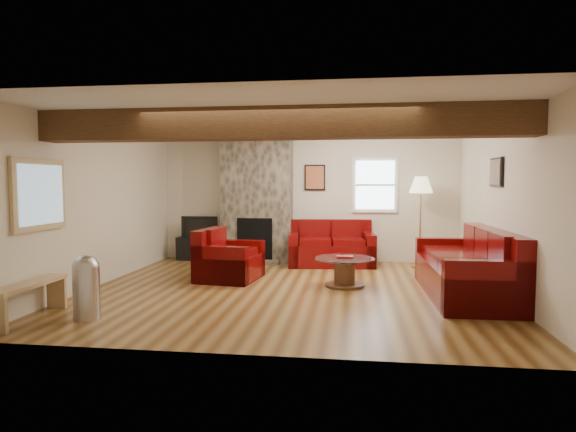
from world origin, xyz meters
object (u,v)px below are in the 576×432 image
at_px(loveseat, 331,243).
at_px(armchair_red, 230,254).
at_px(coffee_table, 345,272).
at_px(floor_lamp, 421,190).
at_px(television, 201,227).
at_px(tv_cabinet, 201,248).
at_px(sofa_three, 464,263).

relative_size(loveseat, armchair_red, 1.57).
relative_size(loveseat, coffee_table, 1.79).
height_order(loveseat, floor_lamp, floor_lamp).
bearing_deg(television, floor_lamp, -4.01).
relative_size(tv_cabinet, floor_lamp, 0.55).
bearing_deg(tv_cabinet, floor_lamp, -4.01).
height_order(armchair_red, coffee_table, armchair_red).
xyz_separation_m(armchair_red, coffee_table, (1.89, -0.29, -0.20)).
height_order(sofa_three, floor_lamp, floor_lamp).
bearing_deg(sofa_three, tv_cabinet, -119.40).
xyz_separation_m(loveseat, coffee_table, (0.29, -1.89, -0.21)).
distance_m(loveseat, armchair_red, 2.26).
bearing_deg(armchair_red, tv_cabinet, 37.08).
bearing_deg(armchair_red, coffee_table, -91.73).
height_order(sofa_three, coffee_table, sofa_three).
bearing_deg(coffee_table, television, 143.87).
xyz_separation_m(loveseat, floor_lamp, (1.67, -0.01, 1.03)).
bearing_deg(floor_lamp, sofa_three, -82.44).
xyz_separation_m(sofa_three, armchair_red, (-3.57, 0.68, -0.05)).
bearing_deg(tv_cabinet, coffee_table, -36.13).
relative_size(tv_cabinet, television, 1.25).
height_order(tv_cabinet, floor_lamp, floor_lamp).
height_order(sofa_three, armchair_red, sofa_three).
relative_size(sofa_three, television, 3.23).
bearing_deg(television, coffee_table, -36.13).
bearing_deg(coffee_table, armchair_red, 171.36).
xyz_separation_m(loveseat, television, (-2.71, 0.30, 0.26)).
relative_size(coffee_table, tv_cabinet, 0.96).
height_order(sofa_three, television, sofa_three).
bearing_deg(floor_lamp, tv_cabinet, 175.99).
height_order(loveseat, television, television).
height_order(tv_cabinet, television, television).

